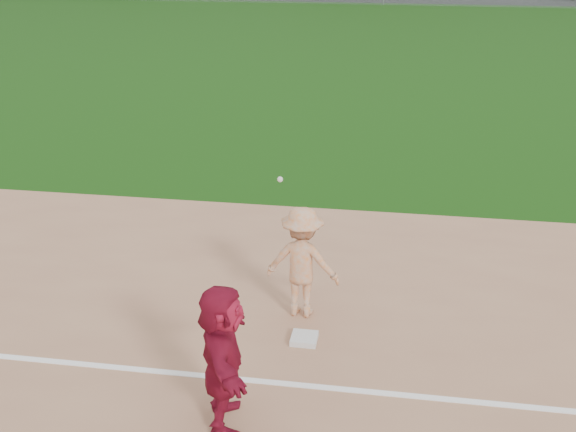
# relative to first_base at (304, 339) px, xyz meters

# --- Properties ---
(ground) EXTENTS (160.00, 160.00, 0.00)m
(ground) POSITION_rel_first_base_xyz_m (-0.43, -0.20, -0.06)
(ground) COLOR #143E0C
(ground) RESTS_ON ground
(foul_line) EXTENTS (60.00, 0.10, 0.01)m
(foul_line) POSITION_rel_first_base_xyz_m (-0.43, -1.00, -0.03)
(foul_line) COLOR white
(foul_line) RESTS_ON infield_dirt
(first_base) EXTENTS (0.36, 0.36, 0.08)m
(first_base) POSITION_rel_first_base_xyz_m (0.00, 0.00, 0.00)
(first_base) COLOR silver
(first_base) RESTS_ON infield_dirt
(base_runner) EXTENTS (0.87, 1.69, 1.74)m
(base_runner) POSITION_rel_first_base_xyz_m (-0.66, -1.80, 0.83)
(base_runner) COLOR maroon
(base_runner) RESTS_ON infield_dirt
(first_base_play) EXTENTS (1.13, 0.98, 2.30)m
(first_base_play) POSITION_rel_first_base_xyz_m (-0.14, 0.74, 0.78)
(first_base_play) COLOR #AFAFB1
(first_base_play) RESTS_ON infield_dirt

